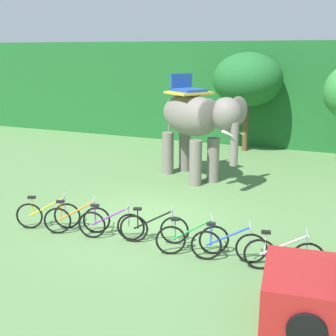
{
  "coord_description": "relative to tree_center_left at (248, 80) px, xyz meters",
  "views": [
    {
      "loc": [
        5.08,
        -10.43,
        4.61
      ],
      "look_at": [
        0.27,
        1.0,
        1.3
      ],
      "focal_mm": 47.42,
      "sensor_mm": 36.0,
      "label": 1
    }
  ],
  "objects": [
    {
      "name": "bike_orange",
      "position": [
        -1.71,
        -11.34,
        -2.91
      ],
      "size": [
        1.57,
        0.82,
        0.92
      ],
      "color": "black",
      "rests_on": "ground"
    },
    {
      "name": "tree_center_left",
      "position": [
        0.0,
        0.0,
        0.0
      ],
      "size": [
        3.17,
        3.17,
        4.52
      ],
      "color": "brown",
      "rests_on": "ground"
    },
    {
      "name": "ground_plane",
      "position": [
        -0.47,
        -9.86,
        -3.3
      ],
      "size": [
        80.0,
        80.0,
        0.0
      ],
      "primitive_type": "plane",
      "color": "#567F47"
    },
    {
      "name": "elephant",
      "position": [
        -0.55,
        -5.5,
        -1.09
      ],
      "size": [
        3.97,
        3.36,
        3.78
      ],
      "color": "slate",
      "rests_on": "ground"
    },
    {
      "name": "bike_white",
      "position": [
        3.53,
        -11.37,
        -2.91
      ],
      "size": [
        1.68,
        0.56,
        0.92
      ],
      "color": "black",
      "rests_on": "ground"
    },
    {
      "name": "bike_yellow",
      "position": [
        -2.59,
        -11.37,
        -2.91
      ],
      "size": [
        1.59,
        0.78,
        0.92
      ],
      "color": "black",
      "rests_on": "ground"
    },
    {
      "name": "foliage_hedge",
      "position": [
        -0.47,
        3.98,
        -0.78
      ],
      "size": [
        36.0,
        6.0,
        5.02
      ],
      "primitive_type": "cube",
      "color": "#1E6028",
      "rests_on": "ground"
    },
    {
      "name": "bike_blue",
      "position": [
        2.32,
        -11.37,
        -2.91
      ],
      "size": [
        1.67,
        0.59,
        0.92
      ],
      "color": "black",
      "rests_on": "ground"
    },
    {
      "name": "bike_green",
      "position": [
        1.45,
        -11.34,
        -2.91
      ],
      "size": [
        1.59,
        0.79,
        0.92
      ],
      "color": "black",
      "rests_on": "ground"
    },
    {
      "name": "bike_black",
      "position": [
        0.37,
        -11.11,
        -2.91
      ],
      "size": [
        1.65,
        0.66,
        0.92
      ],
      "color": "black",
      "rests_on": "ground"
    },
    {
      "name": "bike_purple",
      "position": [
        -0.71,
        -11.32,
        -2.91
      ],
      "size": [
        1.67,
        0.61,
        0.92
      ],
      "color": "black",
      "rests_on": "ground"
    }
  ]
}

